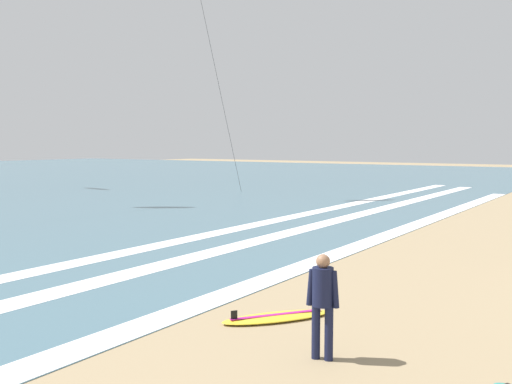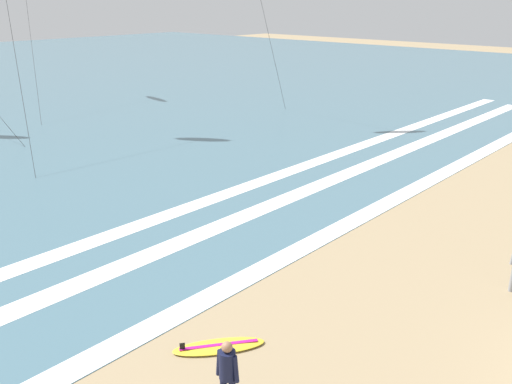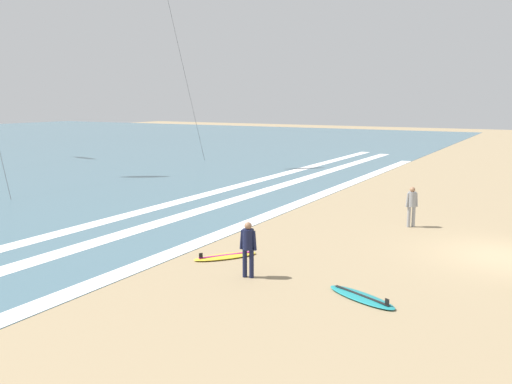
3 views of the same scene
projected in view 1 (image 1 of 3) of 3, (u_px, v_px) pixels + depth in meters
wave_foam_shoreline at (311, 264)px, 15.48m from camera, size 50.93×0.77×0.01m
wave_foam_mid_break at (223, 250)px, 17.49m from camera, size 59.68×0.86×0.01m
wave_foam_outer_break at (195, 238)px, 19.75m from camera, size 59.16×0.82×0.01m
surfer_right_near at (323, 297)px, 8.59m from camera, size 0.32×0.52×1.60m
surfboard_near_water at (276, 317)px, 10.63m from camera, size 2.05×1.73×0.25m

